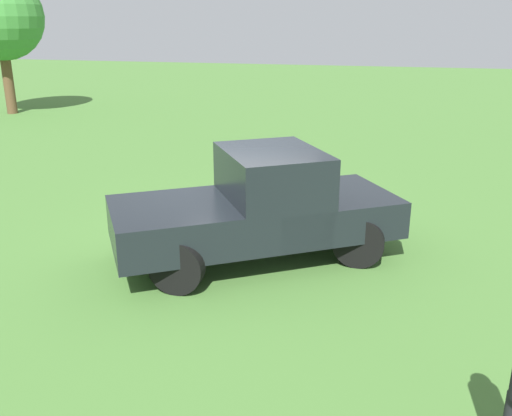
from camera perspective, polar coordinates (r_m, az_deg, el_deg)
The scene contains 2 objects.
ground_plane at distance 9.97m, azimuth -1.84°, elevation -3.68°, with size 80.00×80.00×0.00m, color #477533.
pickup_truck at distance 9.05m, azimuth 0.70°, elevation 0.39°, with size 4.85×4.03×1.83m.
Camera 1 is at (-2.59, 8.85, 3.81)m, focal length 39.33 mm.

